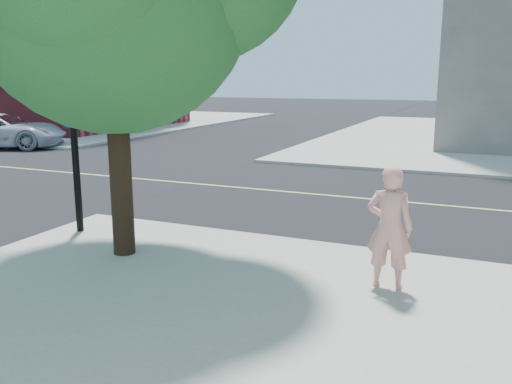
% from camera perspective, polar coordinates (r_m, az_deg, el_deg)
% --- Properties ---
extents(ground, '(140.00, 140.00, 0.00)m').
position_cam_1_polar(ground, '(12.28, -12.83, -3.28)').
color(ground, black).
rests_on(ground, ground).
extents(road_ew, '(140.00, 9.00, 0.01)m').
position_cam_1_polar(road_ew, '(16.02, -3.36, 0.59)').
color(road_ew, black).
rests_on(road_ew, ground).
extents(sidewalk_nw, '(26.00, 25.00, 0.12)m').
position_cam_1_polar(sidewalk_nw, '(43.32, -20.88, 7.12)').
color(sidewalk_nw, '#A9AA9D').
rests_on(sidewalk_nw, ground).
extents(church, '(15.20, 12.00, 14.40)m').
position_cam_1_polar(church, '(38.81, -22.10, 17.11)').
color(church, maroon).
rests_on(church, sidewalk_nw).
extents(man_on_phone, '(0.67, 0.44, 1.84)m').
position_cam_1_polar(man_on_phone, '(8.08, 13.92, -3.68)').
color(man_on_phone, '#EFA195').
rests_on(man_on_phone, sidewalk_se).
extents(car_a, '(6.26, 4.75, 1.58)m').
position_cam_1_polar(car_a, '(27.40, -25.38, 5.88)').
color(car_a, silver).
rests_on(car_a, ground).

